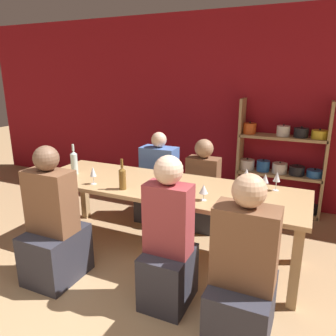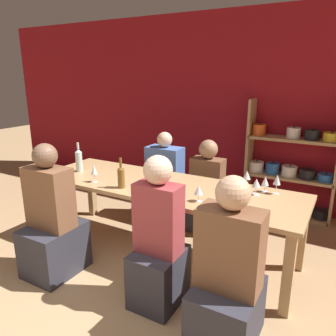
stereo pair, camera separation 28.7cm
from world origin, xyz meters
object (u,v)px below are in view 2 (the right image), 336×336
at_px(wine_glass_red_c, 94,170).
at_px(person_near_a, 159,250).
at_px(wine_bottle_dark, 79,160).
at_px(person_far_b, 165,188).
at_px(person_far_a, 207,196).
at_px(person_near_c, 228,284).
at_px(wine_glass_empty_a, 247,175).
at_px(cell_phone, 243,191).
at_px(person_near_b, 53,228).
at_px(wine_glass_red_a, 199,190).
at_px(wine_bottle_green, 121,176).
at_px(wine_glass_white_b, 256,184).
at_px(wine_glass_white_a, 265,182).
at_px(wine_glass_red_b, 277,180).
at_px(shelf_unit, 290,169).
at_px(dining_table, 163,192).

bearing_deg(wine_glass_red_c, person_near_a, -22.66).
relative_size(wine_bottle_dark, person_far_b, 0.30).
bearing_deg(person_far_a, person_near_c, 117.55).
height_order(wine_glass_empty_a, cell_phone, wine_glass_empty_a).
bearing_deg(wine_glass_empty_a, person_near_b, -141.79).
xyz_separation_m(wine_glass_red_a, person_near_b, (-1.22, -0.59, -0.40)).
bearing_deg(person_near_c, person_far_b, 131.69).
bearing_deg(person_near_a, wine_bottle_green, 148.13).
xyz_separation_m(wine_bottle_dark, wine_glass_red_a, (1.58, -0.17, -0.03)).
xyz_separation_m(wine_bottle_green, person_far_b, (-0.13, 1.08, -0.47)).
bearing_deg(person_far_a, wine_glass_white_b, 140.68).
relative_size(wine_glass_white_b, cell_phone, 1.01).
bearing_deg(wine_glass_white_a, wine_glass_empty_a, 167.77).
bearing_deg(cell_phone, wine_glass_red_c, -161.30).
relative_size(wine_bottle_green, person_far_a, 0.28).
xyz_separation_m(wine_bottle_green, wine_glass_red_b, (1.37, 0.58, 0.02)).
relative_size(wine_bottle_dark, person_near_c, 0.27).
relative_size(person_near_a, person_near_c, 1.03).
height_order(person_near_a, person_far_a, person_near_a).
distance_m(person_far_b, person_near_c, 2.16).
relative_size(wine_glass_white_b, person_far_a, 0.14).
bearing_deg(cell_phone, wine_bottle_green, -155.39).
relative_size(wine_glass_empty_a, person_far_b, 0.15).
height_order(wine_glass_red_a, person_near_a, person_near_a).
distance_m(wine_glass_empty_a, cell_phone, 0.18).
distance_m(wine_bottle_dark, wine_glass_white_a, 2.06).
bearing_deg(wine_glass_red_b, wine_glass_red_c, -161.64).
relative_size(shelf_unit, person_far_a, 1.38).
bearing_deg(person_far_b, wine_glass_white_b, 155.29).
relative_size(person_far_b, person_near_c, 0.93).
relative_size(shelf_unit, wine_glass_red_a, 10.41).
relative_size(dining_table, wine_bottle_dark, 8.26).
bearing_deg(wine_glass_white_a, wine_bottle_dark, -169.78).
xyz_separation_m(shelf_unit, wine_glass_white_a, (-0.01, -1.38, 0.23)).
relative_size(wine_glass_red_c, person_near_a, 0.15).
bearing_deg(wine_glass_red_c, wine_bottle_dark, 153.30).
xyz_separation_m(wine_bottle_dark, person_near_c, (2.08, -0.75, -0.45)).
bearing_deg(wine_bottle_dark, wine_glass_red_c, -26.70).
bearing_deg(wine_glass_white_a, wine_glass_red_c, -160.46).
bearing_deg(cell_phone, dining_table, -165.16).
bearing_deg(person_far_a, wine_glass_white_a, 148.65).
bearing_deg(dining_table, wine_bottle_dark, -176.12).
distance_m(shelf_unit, wine_bottle_dark, 2.69).
xyz_separation_m(wine_glass_red_a, person_far_a, (-0.34, 1.01, -0.45)).
height_order(cell_phone, person_far_b, person_far_b).
bearing_deg(person_far_b, dining_table, 119.11).
relative_size(wine_bottle_green, wine_glass_white_b, 1.94).
height_order(wine_glass_red_a, wine_glass_empty_a, wine_glass_empty_a).
bearing_deg(wine_glass_red_c, wine_glass_white_a, 19.54).
bearing_deg(wine_glass_empty_a, shelf_unit, 81.48).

